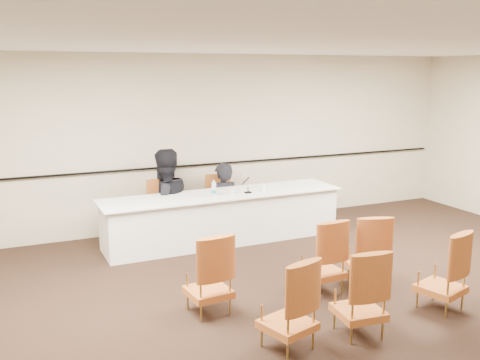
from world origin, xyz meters
The scene contains 20 objects.
floor centered at (0.00, 0.00, 0.00)m, with size 10.00×10.00×0.00m, color black.
ceiling centered at (0.00, 0.00, 3.00)m, with size 10.00×10.00×0.00m, color white.
wall_back centered at (0.00, 4.00, 1.50)m, with size 10.00×0.04×3.00m, color #C1B698.
wall_rail centered at (0.00, 3.96, 1.10)m, with size 9.80×0.04×0.03m, color black.
panel_table centered at (-0.11, 2.97, 0.39)m, with size 3.93×0.90×0.79m, color white, non-canonical shape.
panelist_main centered at (0.12, 3.55, 0.35)m, with size 0.61×0.40×1.67m, color black.
panelist_main_chair centered at (0.12, 3.55, 0.47)m, with size 0.50×0.50×0.95m, color #A3581D, non-canonical shape.
panelist_second centered at (-0.92, 3.54, 0.49)m, with size 0.96×0.75×1.97m, color black.
panelist_second_chair centered at (-0.92, 3.54, 0.47)m, with size 0.50×0.50×0.95m, color #A3581D, non-canonical shape.
papers centered at (0.48, 2.98, 0.79)m, with size 0.30×0.22×0.00m, color white.
microphone centered at (0.27, 2.85, 0.94)m, with size 0.11×0.22×0.31m, color black, non-canonical shape.
water_bottle centered at (-0.30, 2.87, 0.92)m, with size 0.08×0.08×0.25m, color teal, non-canonical shape.
drinking_glass centered at (0.01, 2.87, 0.84)m, with size 0.06×0.06×0.10m, color white.
coffee_cup centered at (0.55, 2.84, 0.85)m, with size 0.07×0.07×0.12m, color white.
aud_chair_front_left centered at (-1.25, 0.61, 0.47)m, with size 0.50×0.50×0.95m, color #A3581D, non-canonical shape.
aud_chair_front_mid centered at (0.25, 0.59, 0.47)m, with size 0.50×0.50×0.95m, color #A3581D, non-canonical shape.
aud_chair_front_right centered at (0.89, 0.53, 0.47)m, with size 0.50×0.50×0.95m, color #A3581D, non-canonical shape.
aud_chair_back_left centered at (-0.82, -0.47, 0.47)m, with size 0.50×0.50×0.95m, color #A3581D, non-canonical shape.
aud_chair_back_mid centered at (0.00, -0.51, 0.47)m, with size 0.50×0.50×0.95m, color #A3581D, non-canonical shape.
aud_chair_back_right centered at (1.23, -0.39, 0.47)m, with size 0.50×0.50×0.95m, color #A3581D, non-canonical shape.
Camera 1 is at (-3.22, -4.74, 2.70)m, focal length 40.00 mm.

